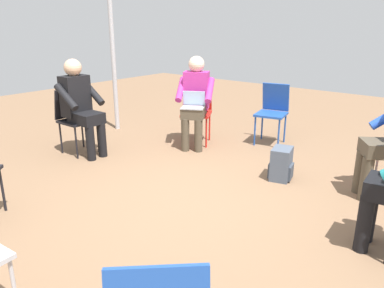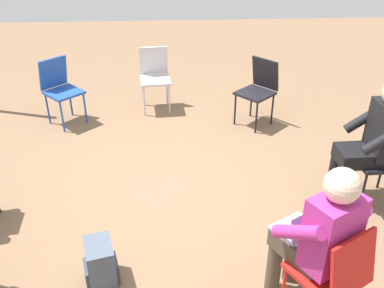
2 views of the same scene
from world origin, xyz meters
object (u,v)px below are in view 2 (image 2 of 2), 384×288
(chair_northwest, at_px, (60,87))
(chair_southeast, at_px, (334,272))
(chair_northeast, at_px, (259,87))
(person_in_black, at_px, (374,138))
(person_with_laptop, at_px, (319,234))
(backpack_near_laptop_user, at_px, (101,265))
(chair_north, at_px, (155,74))

(chair_northwest, bearing_deg, chair_southeast, 82.98)
(chair_northeast, bearing_deg, person_in_black, 160.01)
(chair_southeast, bearing_deg, person_with_laptop, 90.00)
(chair_southeast, bearing_deg, backpack_near_laptop_user, 133.92)
(chair_north, relative_size, backpack_near_laptop_user, 2.36)
(person_in_black, height_order, backpack_near_laptop_user, person_in_black)
(backpack_near_laptop_user, bearing_deg, chair_southeast, -16.87)
(chair_northwest, distance_m, person_in_black, 3.74)
(chair_north, height_order, chair_southeast, same)
(person_in_black, bearing_deg, backpack_near_laptop_user, 109.37)
(chair_northwest, distance_m, person_with_laptop, 3.88)
(chair_northeast, distance_m, backpack_near_laptop_user, 3.12)
(chair_northeast, relative_size, person_with_laptop, 0.69)
(person_in_black, xyz_separation_m, backpack_near_laptop_user, (-2.40, -0.89, -0.54))
(chair_north, bearing_deg, person_in_black, 126.85)
(chair_southeast, distance_m, backpack_near_laptop_user, 1.69)
(person_in_black, bearing_deg, chair_northwest, 58.72)
(chair_northeast, relative_size, chair_southeast, 1.00)
(chair_north, xyz_separation_m, person_with_laptop, (1.13, -3.48, 0.20))
(person_with_laptop, bearing_deg, chair_northwest, 97.64)
(chair_northeast, height_order, person_in_black, person_in_black)
(chair_northwest, xyz_separation_m, person_in_black, (3.23, -1.88, 0.20))
(person_in_black, bearing_deg, chair_northeast, 21.34)
(chair_north, bearing_deg, chair_northeast, 152.38)
(chair_northwest, height_order, chair_southeast, same)
(chair_northwest, distance_m, backpack_near_laptop_user, 2.91)
(chair_southeast, height_order, person_with_laptop, person_with_laptop)
(chair_northwest, bearing_deg, chair_north, 153.99)
(chair_north, bearing_deg, chair_southeast, 103.39)
(chair_north, xyz_separation_m, backpack_near_laptop_user, (-0.37, -3.15, -0.34))
(chair_southeast, relative_size, backpack_near_laptop_user, 2.36)
(person_in_black, bearing_deg, chair_north, 40.91)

